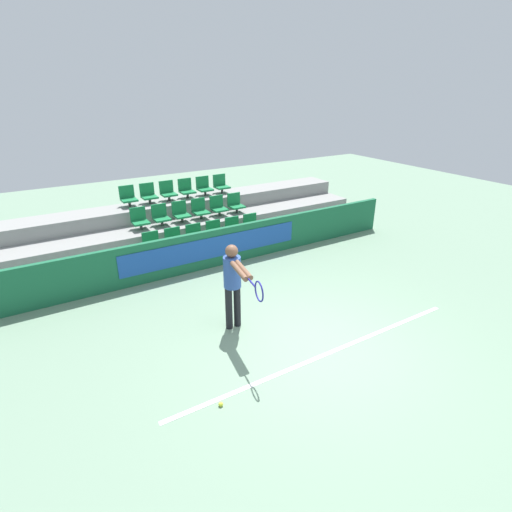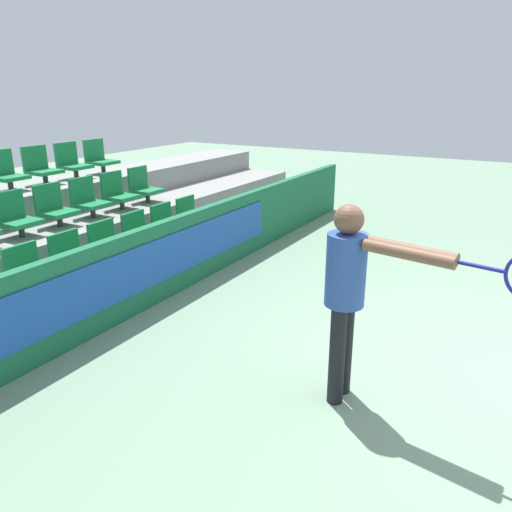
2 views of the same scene
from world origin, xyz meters
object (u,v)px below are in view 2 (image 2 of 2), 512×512
Objects in this scene: stadium_chair_7 at (16,216)px; stadium_chair_1 at (72,258)px; stadium_chair_17 at (99,158)px; stadium_chair_3 at (140,235)px; tennis_player at (354,286)px; stadium_chair_5 at (192,217)px; stadium_chair_10 at (118,192)px; stadium_chair_11 at (144,186)px; stadium_chair_9 at (88,199)px; stadium_chair_16 at (72,162)px; stadium_chair_2 at (109,246)px; stadium_chair_8 at (55,207)px; stadium_chair_15 at (41,167)px; stadium_chair_14 at (5,172)px; stadium_chair_4 at (168,225)px; stadium_chair_0 at (29,273)px.

stadium_chair_1 is at bearing -90.00° from stadium_chair_7.
stadium_chair_3 is at bearing -121.28° from stadium_chair_17.
stadium_chair_5 is at bearing 64.39° from tennis_player.
stadium_chair_1 is 1.95m from stadium_chair_10.
tennis_player is (-2.35, -4.28, 0.02)m from stadium_chair_11.
stadium_chair_9 is 1.00× the size of stadium_chair_17.
stadium_chair_3 is at bearing -106.90° from stadium_chair_16.
stadium_chair_11 is at bearing 0.00° from stadium_chair_9.
stadium_chair_8 is (0.00, 0.92, 0.38)m from stadium_chair_2.
stadium_chair_11 is 1.49m from stadium_chair_15.
stadium_chair_17 reaches higher than stadium_chair_2.
stadium_chair_9 is 1.14m from stadium_chair_14.
stadium_chair_15 is (1.12, 1.84, 0.75)m from stadium_chair_1.
stadium_chair_15 is at bearing 106.90° from stadium_chair_4.
stadium_chair_2 is 1.00× the size of stadium_chair_16.
stadium_chair_17 reaches higher than stadium_chair_5.
stadium_chair_11 is at bearing 0.00° from stadium_chair_8.
stadium_chair_14 reaches higher than stadium_chair_8.
stadium_chair_1 is 3.39m from tennis_player.
stadium_chair_1 is at bearing 180.00° from stadium_chair_2.
stadium_chair_3 and stadium_chair_4 have the same top height.
stadium_chair_9 is (0.56, 0.00, 0.00)m from stadium_chair_8.
stadium_chair_15 is (-1.12, 0.92, 0.38)m from stadium_chair_11.
stadium_chair_16 is (0.56, 1.84, 0.75)m from stadium_chair_3.
stadium_chair_11 is at bearing -58.72° from stadium_chair_16.
stadium_chair_16 reaches higher than stadium_chair_1.
stadium_chair_8 is at bearing 151.25° from stadium_chair_5.
stadium_chair_15 is (-0.56, 1.84, 0.75)m from stadium_chair_4.
stadium_chair_16 reaches higher than stadium_chair_3.
stadium_chair_16 is at bearing 39.46° from stadium_chair_0.
stadium_chair_15 is (0.00, 0.92, 0.38)m from stadium_chair_9.
stadium_chair_10 is at bearing 0.00° from stadium_chair_9.
stadium_chair_5 is at bearing -39.46° from stadium_chair_9.
stadium_chair_7 is 4.28m from tennis_player.
stadium_chair_8 and stadium_chair_11 have the same top height.
stadium_chair_14 is at bearing 58.72° from stadium_chair_0.
stadium_chair_7 is 1.00× the size of stadium_chair_17.
stadium_chair_8 is at bearing 180.00° from stadium_chair_9.
stadium_chair_15 reaches higher than stadium_chair_7.
stadium_chair_9 is at bearing 28.75° from stadium_chair_0.
stadium_chair_15 is at bearing 180.00° from stadium_chair_17.
stadium_chair_2 is at bearing -151.25° from stadium_chair_11.
stadium_chair_5 is 0.33× the size of tennis_player.
stadium_chair_1 is 2.23m from stadium_chair_5.
stadium_chair_5 is at bearing -73.10° from stadium_chair_16.
tennis_player is at bearing -118.83° from stadium_chair_11.
stadium_chair_3 and stadium_chair_5 have the same top height.
stadium_chair_5 is at bearing 0.00° from stadium_chair_2.
stadium_chair_3 is at bearing 180.00° from stadium_chair_5.
stadium_chair_5 is 1.00× the size of stadium_chair_9.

